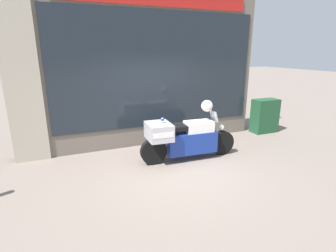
% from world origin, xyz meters
% --- Properties ---
extents(ground_plane, '(60.00, 60.00, 0.00)m').
position_xyz_m(ground_plane, '(0.00, 0.00, 0.00)').
color(ground_plane, gray).
extents(shop_building, '(6.65, 0.55, 4.02)m').
position_xyz_m(shop_building, '(-0.38, 2.00, 2.02)').
color(shop_building, '#6B6056').
rests_on(shop_building, ground).
extents(window_display, '(5.43, 0.30, 1.80)m').
position_xyz_m(window_display, '(0.31, 2.03, 0.44)').
color(window_display, slate).
rests_on(window_display, ground).
extents(paramedic_motorcycle, '(2.43, 0.70, 1.16)m').
position_xyz_m(paramedic_motorcycle, '(0.41, 0.44, 0.56)').
color(paramedic_motorcycle, black).
rests_on(paramedic_motorcycle, ground).
extents(utility_cabinet, '(0.82, 0.44, 1.08)m').
position_xyz_m(utility_cabinet, '(3.84, 1.49, 0.54)').
color(utility_cabinet, '#1E4C2D').
rests_on(utility_cabinet, ground).
extents(white_helmet, '(0.28, 0.28, 0.28)m').
position_xyz_m(white_helmet, '(1.01, 0.41, 1.30)').
color(white_helmet, white).
rests_on(white_helmet, paramedic_motorcycle).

